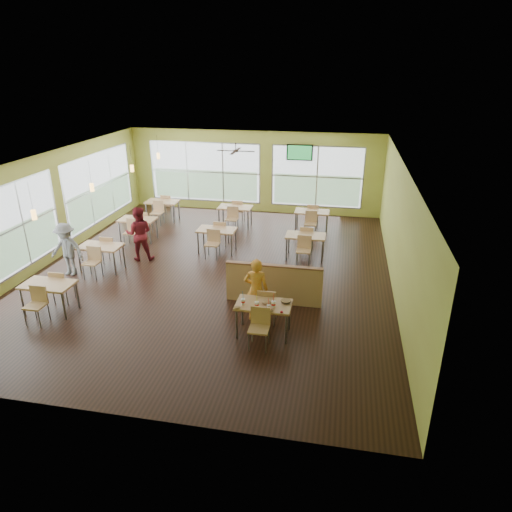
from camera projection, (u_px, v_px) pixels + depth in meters
name	position (u px, v px, depth m)	size (l,w,h in m)	color
room	(212.00, 219.00, 12.61)	(12.00, 12.04, 3.20)	black
window_bays	(163.00, 190.00, 15.90)	(9.24, 10.24, 2.38)	white
main_table	(264.00, 309.00, 9.92)	(1.22, 1.52, 0.87)	tan
half_wall_divider	(274.00, 284.00, 11.27)	(2.40, 0.14, 1.04)	tan
dining_tables	(196.00, 229.00, 14.72)	(6.92, 8.72, 0.87)	tan
pendant_lights	(112.00, 178.00, 13.45)	(0.11, 7.31, 0.86)	#2D2119
ceiling_fan	(236.00, 151.00, 14.80)	(1.25, 1.25, 0.29)	#2D2119
tv_backwall	(300.00, 152.00, 17.30)	(1.00, 0.07, 0.60)	black
man_plaid	(256.00, 290.00, 10.44)	(0.56, 0.37, 1.53)	orange
patron_maroon	(139.00, 234.00, 13.72)	(0.81, 0.63, 1.66)	maroon
patron_grey	(67.00, 249.00, 12.73)	(0.99, 0.57, 1.53)	slate
cup_blue	(243.00, 301.00, 9.83)	(0.10, 0.10, 0.35)	white
cup_yellow	(257.00, 304.00, 9.69)	(0.10, 0.10, 0.36)	white
cup_red_near	(269.00, 307.00, 9.60)	(0.09, 0.09, 0.31)	white
cup_red_far	(274.00, 304.00, 9.71)	(0.10, 0.10, 0.37)	white
food_basket	(286.00, 301.00, 9.91)	(0.23, 0.23, 0.05)	black
ketchup_cup	(282.00, 312.00, 9.52)	(0.06, 0.06, 0.03)	#A30C0E
wrapper_left	(237.00, 307.00, 9.68)	(0.15, 0.14, 0.04)	#9F764D
wrapper_mid	(267.00, 302.00, 9.87)	(0.22, 0.19, 0.05)	#9F764D
wrapper_right	(270.00, 311.00, 9.56)	(0.16, 0.14, 0.04)	#9F764D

